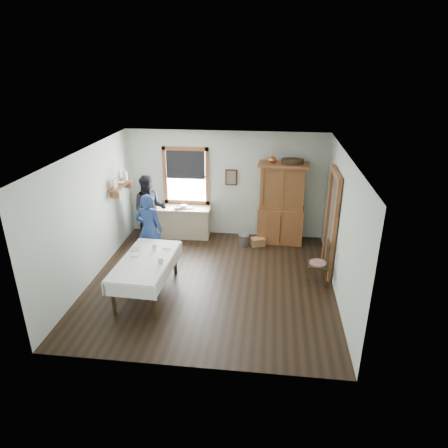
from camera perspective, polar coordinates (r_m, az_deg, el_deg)
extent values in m
cube|color=black|center=(8.43, -1.78, -8.18)|extent=(5.00, 5.00, 0.01)
cube|color=beige|center=(7.41, -2.04, 9.95)|extent=(5.00, 5.00, 0.01)
cube|color=#B3BDAF|center=(10.15, 0.20, 5.67)|extent=(5.00, 0.01, 2.70)
cube|color=#B3BDAF|center=(5.63, -5.74, -9.44)|extent=(5.00, 0.01, 2.70)
cube|color=#B3BDAF|center=(8.54, -18.73, 1.04)|extent=(0.01, 5.00, 2.70)
cube|color=#B3BDAF|center=(7.86, 16.42, -0.54)|extent=(0.01, 5.00, 2.70)
cube|color=white|center=(10.24, -5.41, 6.89)|extent=(1.00, 0.02, 1.30)
cube|color=#93582D|center=(10.05, -5.59, 10.66)|extent=(1.18, 0.06, 0.09)
cube|color=#93582D|center=(10.43, -5.30, 3.18)|extent=(1.18, 0.06, 0.09)
cube|color=#93582D|center=(10.34, -8.42, 6.91)|extent=(0.09, 0.06, 1.48)
cube|color=#93582D|center=(10.12, -2.40, 6.78)|extent=(0.09, 0.06, 1.48)
cube|color=black|center=(10.12, -5.53, 8.40)|extent=(0.98, 0.03, 0.72)
cube|color=#4A3E35|center=(8.74, 15.21, -0.14)|extent=(0.03, 0.90, 2.10)
cube|color=#93582D|center=(8.28, 15.45, -1.50)|extent=(0.08, 0.12, 2.10)
cube|color=#93582D|center=(9.21, 14.62, 1.09)|extent=(0.08, 0.12, 2.10)
cube|color=#93582D|center=(8.38, 15.78, 6.87)|extent=(0.08, 1.14, 0.12)
cube|color=#93582D|center=(9.72, -14.58, 5.38)|extent=(0.24, 1.00, 0.04)
cube|color=#93582D|center=(9.40, -15.36, 4.06)|extent=(0.22, 0.03, 0.18)
cube|color=#93582D|center=(10.11, -13.74, 5.53)|extent=(0.22, 0.03, 0.18)
cube|color=tan|center=(9.42, -15.29, 5.58)|extent=(0.03, 0.22, 0.24)
cylinder|color=silver|center=(10.00, -13.95, 6.70)|extent=(0.12, 0.12, 0.22)
cube|color=#382513|center=(10.04, 1.04, 6.67)|extent=(0.30, 0.04, 0.40)
torus|color=black|center=(8.00, 16.05, 2.75)|extent=(0.01, 0.27, 0.27)
cube|color=tan|center=(10.35, -5.82, 0.29)|extent=(1.41, 0.57, 0.80)
cube|color=#93582D|center=(9.88, 8.21, 2.87)|extent=(1.22, 0.62, 2.02)
cube|color=white|center=(8.02, -10.95, -7.32)|extent=(1.06, 1.89, 0.74)
cube|color=#382513|center=(8.39, 13.33, -5.39)|extent=(0.44, 0.44, 0.93)
cube|color=gray|center=(9.94, 2.83, -2.26)|extent=(0.26, 0.26, 0.27)
cube|color=#9C7246|center=(9.95, 4.85, -2.54)|extent=(0.39, 0.34, 0.19)
imported|color=navy|center=(8.93, -10.61, -1.19)|extent=(0.59, 0.41, 1.54)
imported|color=black|center=(10.05, -10.54, 1.73)|extent=(0.87, 0.74, 1.59)
imported|color=silver|center=(7.62, -9.05, -5.32)|extent=(0.13, 0.13, 0.09)
imported|color=silver|center=(8.15, -9.91, -3.40)|extent=(0.12, 0.12, 0.10)
imported|color=silver|center=(8.22, -12.55, -3.54)|extent=(0.22, 0.22, 0.05)
imported|color=#755E4E|center=(10.18, -5.49, 2.39)|extent=(0.20, 0.24, 0.02)
imported|color=silver|center=(10.11, -6.59, 2.34)|extent=(0.23, 0.23, 0.07)
imported|color=silver|center=(9.75, -14.50, 5.73)|extent=(0.22, 0.22, 0.05)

